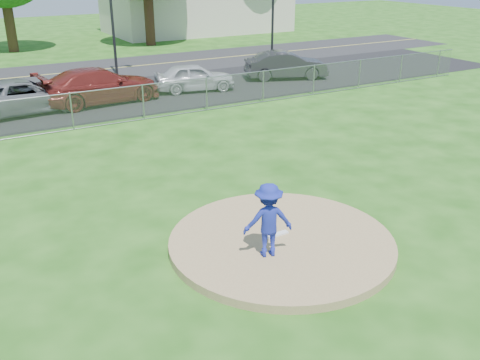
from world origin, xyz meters
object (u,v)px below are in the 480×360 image
object	(u,v)px
traffic_signal_right	(276,7)
pitcher	(268,220)
commercial_building	(197,7)
parked_car_gray	(24,96)
parked_car_pearl	(194,77)
parked_car_darkred	(100,85)
parked_car_charcoal	(286,65)

from	to	relation	value
traffic_signal_right	pitcher	distance (m)	27.04
commercial_building	parked_car_gray	size ratio (longest dim) A/B	3.04
parked_car_pearl	parked_car_darkred	bearing A→B (deg)	103.49
commercial_building	pitcher	bearing A→B (deg)	-113.46
parked_car_darkred	parked_car_pearl	distance (m)	4.98
commercial_building	traffic_signal_right	distance (m)	16.14
traffic_signal_right	parked_car_darkred	world-z (taller)	traffic_signal_right
parked_car_gray	parked_car_pearl	bearing A→B (deg)	-94.33
traffic_signal_right	parked_car_charcoal	distance (m)	7.30
parked_car_darkred	parked_car_pearl	bearing A→B (deg)	-95.32
parked_car_gray	parked_car_darkred	world-z (taller)	parked_car_darkred
traffic_signal_right	parked_car_gray	world-z (taller)	traffic_signal_right
pitcher	parked_car_gray	xyz separation A→B (m)	(-2.51, 16.15, -0.30)
commercial_building	parked_car_charcoal	xyz separation A→B (m)	(-4.96, -22.03, -1.38)
commercial_building	parked_car_gray	xyz separation A→B (m)	(-19.18, -22.29, -1.40)
parked_car_pearl	parked_car_charcoal	xyz separation A→B (m)	(5.85, 0.16, 0.06)
pitcher	parked_car_charcoal	size ratio (longest dim) A/B	0.37
parked_car_gray	parked_car_pearl	size ratio (longest dim) A/B	1.30
parked_car_gray	traffic_signal_right	bearing A→B (deg)	-75.20
commercial_building	parked_car_gray	world-z (taller)	commercial_building
commercial_building	parked_car_gray	bearing A→B (deg)	-130.72
commercial_building	traffic_signal_right	xyz separation A→B (m)	(-1.76, -16.00, 1.20)
traffic_signal_right	parked_car_gray	bearing A→B (deg)	-160.14
parked_car_darkred	pitcher	bearing A→B (deg)	170.85
parked_car_gray	commercial_building	bearing A→B (deg)	-45.77
parked_car_charcoal	parked_car_darkred	bearing A→B (deg)	111.66
parked_car_pearl	pitcher	bearing A→B (deg)	172.96
parked_car_darkred	parked_car_gray	bearing A→B (deg)	84.80
traffic_signal_right	parked_car_pearl	distance (m)	11.27
traffic_signal_right	pitcher	bearing A→B (deg)	-123.61
commercial_building	parked_car_pearl	bearing A→B (deg)	-115.97
traffic_signal_right	parked_car_pearl	size ratio (longest dim) A/B	1.35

